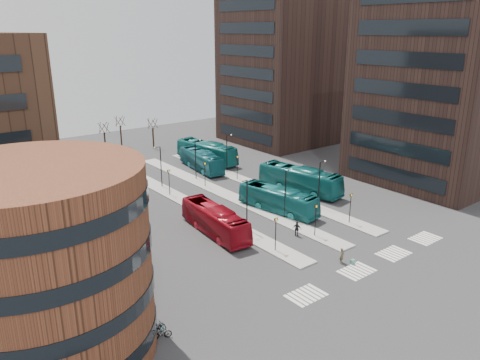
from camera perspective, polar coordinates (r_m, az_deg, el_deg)
ground at (r=46.27m, az=18.79°, el=-11.97°), size 160.00×160.00×0.00m
island_left at (r=63.40m, az=-6.43°, el=-2.73°), size 2.50×45.00×0.15m
island_mid at (r=66.52m, az=-2.04°, el=-1.62°), size 2.50×45.00×0.15m
island_right at (r=70.02m, az=1.92°, el=-0.61°), size 2.50×45.00×0.15m
suitcase at (r=48.52m, az=13.57°, el=-9.67°), size 0.41×0.33×0.50m
red_bus at (r=53.44m, az=-3.09°, el=-4.90°), size 3.71×11.73×3.21m
teal_bus_a at (r=59.85m, az=4.65°, el=-2.41°), size 4.46×11.64×3.17m
teal_bus_b at (r=77.77m, az=-4.73°, el=2.42°), size 4.17×11.83×3.22m
teal_bus_c at (r=67.42m, az=7.30°, el=0.06°), size 5.22×13.31×3.62m
teal_bus_d at (r=82.28m, az=-4.10°, el=3.44°), size 4.77×13.26×3.61m
traveller at (r=48.26m, az=12.32°, el=-9.00°), size 0.68×0.56×1.61m
commuter_a at (r=52.60m, az=0.32°, el=-6.07°), size 1.02×0.86×1.86m
commuter_b at (r=53.34m, az=6.96°, el=-5.93°), size 0.81×1.10×1.74m
commuter_c at (r=58.45m, az=5.86°, el=-3.83°), size 0.91×1.11×1.50m
bicycle_near at (r=38.08m, az=-10.11°, el=-17.47°), size 1.74×0.87×0.87m
bicycle_mid at (r=37.53m, az=-9.56°, el=-17.94°), size 1.66×0.97×0.96m
bicycle_far at (r=38.27m, az=-10.30°, el=-17.29°), size 1.71×0.77×0.87m
crosswalk_stripes at (r=49.47m, az=16.05°, el=-9.65°), size 22.35×2.40×0.01m
round_building at (r=35.02m, az=-23.22°, el=-9.61°), size 15.16×15.16×14.00m
tower_near at (r=76.59m, az=23.40°, el=11.01°), size 20.12×20.00×30.00m
tower_far at (r=97.57m, az=5.36°, el=13.55°), size 20.12×20.00×30.00m
sign_poles at (r=60.30m, az=1.56°, el=-1.36°), size 12.45×22.12×3.65m
lamp_posts at (r=64.27m, az=-0.57°, el=0.97°), size 14.04×20.24×6.12m
bare_trees at (r=93.52m, az=-13.68°, el=5.32°), size 10.97×8.14×5.90m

